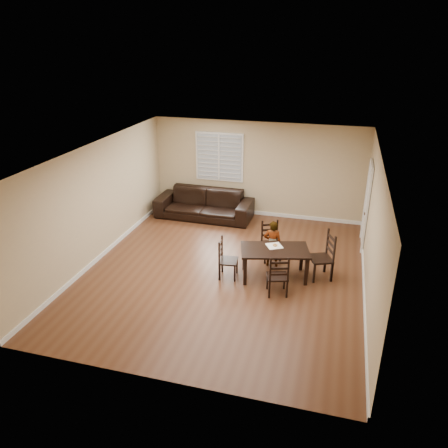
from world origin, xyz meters
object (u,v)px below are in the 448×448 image
at_px(sofa, 204,204).
at_px(chair_near, 270,241).
at_px(chair_left, 223,260).
at_px(chair_right, 326,257).
at_px(donut, 275,245).
at_px(chair_far, 278,278).
at_px(child, 272,244).
at_px(dining_table, 275,253).

bearing_deg(sofa, chair_near, -40.41).
height_order(chair_left, chair_right, chair_right).
height_order(chair_left, donut, chair_left).
distance_m(chair_far, donut, 0.97).
xyz_separation_m(chair_far, chair_left, (-1.26, 0.48, 0.00)).
bearing_deg(chair_left, chair_right, -81.03).
xyz_separation_m(chair_right, child, (-1.20, 0.20, 0.07)).
distance_m(dining_table, chair_far, 0.78).
bearing_deg(child, sofa, -49.63).
distance_m(dining_table, child, 0.52).
distance_m(child, donut, 0.39).
xyz_separation_m(chair_near, chair_far, (0.45, -1.62, -0.01)).
bearing_deg(chair_near, chair_far, -99.29).
xyz_separation_m(child, sofa, (-2.36, 2.34, -0.15)).
height_order(chair_right, sofa, chair_right).
relative_size(chair_right, child, 0.96).
relative_size(donut, sofa, 0.04).
bearing_deg(dining_table, donut, 83.66).
bearing_deg(dining_table, child, 90.00).
bearing_deg(chair_left, donut, -73.68).
xyz_separation_m(chair_near, sofa, (-2.24, 1.96, -0.02)).
relative_size(chair_far, sofa, 0.33).
relative_size(dining_table, chair_right, 1.51).
height_order(dining_table, sofa, sofa).
distance_m(dining_table, chair_near, 0.93).
bearing_deg(child, chair_left, 34.47).
relative_size(dining_table, chair_left, 1.76).
xyz_separation_m(dining_table, child, (-0.13, 0.50, -0.03)).
bearing_deg(donut, child, 107.56).
xyz_separation_m(child, donut, (0.11, -0.34, 0.15)).
bearing_deg(chair_right, donut, -105.82).
relative_size(chair_left, donut, 8.60).
bearing_deg(child, chair_near, -77.38).
bearing_deg(chair_far, dining_table, -92.01).
relative_size(chair_near, child, 0.84).
bearing_deg(dining_table, chair_left, 179.11).
bearing_deg(chair_far, chair_right, -147.13).
height_order(chair_right, child, child).
height_order(chair_far, chair_right, chair_right).
bearing_deg(sofa, donut, -46.60).
bearing_deg(chair_right, chair_left, -98.36).
relative_size(chair_near, chair_right, 0.88).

